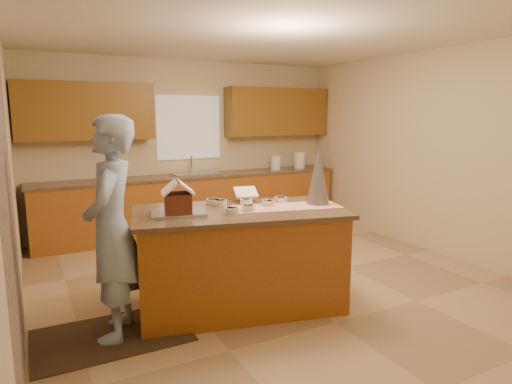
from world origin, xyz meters
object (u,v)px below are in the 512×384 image
island_base (240,261)px  boy (112,229)px  tinsel_tree (318,176)px  gingerbread_house (178,200)px

island_base → boy: (-1.18, -0.05, 0.47)m
tinsel_tree → gingerbread_house: size_ratio=1.65×
island_base → boy: size_ratio=1.02×
boy → gingerbread_house: boy is taller
island_base → boy: boy is taller
gingerbread_house → boy: bearing=-167.9°
gingerbread_house → tinsel_tree: bearing=-8.6°
tinsel_tree → boy: boy is taller
island_base → gingerbread_house: gingerbread_house is taller
boy → gingerbread_house: bearing=124.0°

